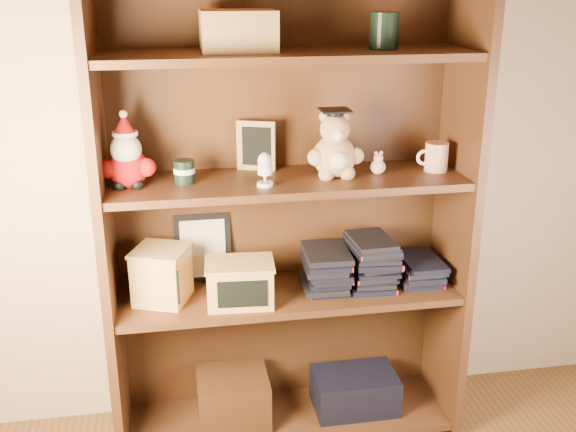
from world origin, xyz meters
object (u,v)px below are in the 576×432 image
teacher_mug (436,157)px  bookcase (285,223)px  treats_box (162,274)px  grad_teddy_bear (335,151)px

teacher_mug → bookcase: bearing=174.2°
bookcase → treats_box: size_ratio=7.37×
treats_box → grad_teddy_bear: bearing=-0.6°
teacher_mug → treats_box: (-0.92, -0.00, -0.35)m
bookcase → teacher_mug: size_ratio=14.80×
teacher_mug → treats_box: bearing=-180.0°
grad_teddy_bear → bookcase: bearing=159.6°
teacher_mug → treats_box: teacher_mug is taller
grad_teddy_bear → teacher_mug: size_ratio=2.08×
treats_box → teacher_mug: bearing=0.0°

